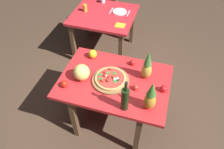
{
  "coord_description": "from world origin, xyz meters",
  "views": [
    {
      "loc": [
        0.43,
        -1.51,
        2.45
      ],
      "look_at": [
        -0.04,
        0.03,
        0.78
      ],
      "focal_mm": 34.09,
      "sensor_mm": 36.0,
      "label": 1
    }
  ],
  "objects": [
    {
      "name": "melon",
      "position": [
        -0.35,
        -0.07,
        0.82
      ],
      "size": [
        0.18,
        0.18,
        0.18
      ],
      "primitive_type": "sphere",
      "color": "#DAD067",
      "rests_on": "display_table"
    },
    {
      "name": "ground_plane",
      "position": [
        0.0,
        0.0,
        0.0
      ],
      "size": [
        10.0,
        10.0,
        0.0
      ],
      "primitive_type": "plane",
      "color": "#4C3828"
    },
    {
      "name": "pineapple_left",
      "position": [
        0.31,
        0.14,
        0.89
      ],
      "size": [
        0.11,
        0.11,
        0.36
      ],
      "color": "#AB9739",
      "rests_on": "display_table"
    },
    {
      "name": "tomato_near_board",
      "position": [
        0.53,
        0.0,
        0.77
      ],
      "size": [
        0.07,
        0.07,
        0.07
      ],
      "primitive_type": "sphere",
      "color": "red",
      "rests_on": "display_table"
    },
    {
      "name": "napkin_folded",
      "position": [
        -0.23,
        1.05,
        0.74
      ],
      "size": [
        0.14,
        0.12,
        0.01
      ],
      "primitive_type": "cube",
      "rotation": [
        0.0,
        0.0,
        0.01
      ],
      "color": "yellow",
      "rests_on": "background_table"
    },
    {
      "name": "tomato_by_bottle",
      "position": [
        0.13,
        0.3,
        0.77
      ],
      "size": [
        0.06,
        0.06,
        0.06
      ],
      "primitive_type": "sphere",
      "color": "red",
      "rests_on": "display_table"
    },
    {
      "name": "pizza",
      "position": [
        -0.04,
        -0.02,
        0.77
      ],
      "size": [
        0.34,
        0.34,
        0.06
      ],
      "color": "tan",
      "rests_on": "pizza_board"
    },
    {
      "name": "pizza_board",
      "position": [
        -0.04,
        -0.02,
        0.75
      ],
      "size": [
        0.4,
        0.4,
        0.02
      ],
      "primitive_type": "cylinder",
      "color": "olive",
      "rests_on": "display_table"
    },
    {
      "name": "tomato_at_corner",
      "position": [
        0.25,
        -0.06,
        0.76
      ],
      "size": [
        0.06,
        0.06,
        0.06
      ],
      "primitive_type": "sphere",
      "color": "red",
      "rests_on": "display_table"
    },
    {
      "name": "knife_utensil",
      "position": [
        -0.19,
        1.41,
        0.74
      ],
      "size": [
        0.02,
        0.18,
        0.01
      ],
      "primitive_type": "cube",
      "rotation": [
        0.0,
        0.0,
        -0.01
      ],
      "color": "silver",
      "rests_on": "background_table"
    },
    {
      "name": "dinner_plate",
      "position": [
        -0.33,
        1.41,
        0.74
      ],
      "size": [
        0.22,
        0.22,
        0.02
      ],
      "primitive_type": "cylinder",
      "color": "white",
      "rests_on": "background_table"
    },
    {
      "name": "wine_bottle",
      "position": [
        0.19,
        -0.32,
        0.87
      ],
      "size": [
        0.08,
        0.08,
        0.37
      ],
      "color": "black",
      "rests_on": "display_table"
    },
    {
      "name": "fork_utensil",
      "position": [
        -0.47,
        1.41,
        0.74
      ],
      "size": [
        0.02,
        0.18,
        0.01
      ],
      "primitive_type": "cube",
      "rotation": [
        0.0,
        0.0,
        -0.02
      ],
      "color": "silver",
      "rests_on": "background_table"
    },
    {
      "name": "drinking_glass_juice",
      "position": [
        -0.86,
        1.28,
        0.79
      ],
      "size": [
        0.06,
        0.06,
        0.11
      ],
      "primitive_type": "cylinder",
      "color": "gold",
      "rests_on": "background_table"
    },
    {
      "name": "pineapple_right",
      "position": [
        0.42,
        -0.25,
        0.89
      ],
      "size": [
        0.11,
        0.11,
        0.35
      ],
      "color": "#C38528",
      "rests_on": "display_table"
    },
    {
      "name": "dining_chair",
      "position": [
        -0.64,
        1.97,
        0.48
      ],
      "size": [
        0.52,
        0.52,
        0.85
      ],
      "rotation": [
        0.0,
        0.0,
        2.78
      ],
      "color": "olive",
      "rests_on": "ground_plane"
    },
    {
      "name": "display_table",
      "position": [
        0.0,
        0.0,
        0.64
      ],
      "size": [
        1.19,
        0.84,
        0.73
      ],
      "color": "brown",
      "rests_on": "ground_plane"
    },
    {
      "name": "tomato_beside_pepper",
      "position": [
        -0.48,
        -0.24,
        0.77
      ],
      "size": [
        0.08,
        0.08,
        0.08
      ],
      "primitive_type": "sphere",
      "color": "red",
      "rests_on": "display_table"
    },
    {
      "name": "bell_pepper",
      "position": [
        -0.36,
        0.29,
        0.78
      ],
      "size": [
        0.1,
        0.1,
        0.11
      ],
      "primitive_type": "ellipsoid",
      "color": "yellow",
      "rests_on": "display_table"
    },
    {
      "name": "drinking_glass_water",
      "position": [
        -0.68,
        1.63,
        0.78
      ],
      "size": [
        0.07,
        0.07,
        0.09
      ],
      "primitive_type": "cylinder",
      "color": "silver",
      "rests_on": "background_table"
    },
    {
      "name": "background_table",
      "position": [
        -0.56,
        1.3,
        0.63
      ],
      "size": [
        0.96,
        0.88,
        0.73
      ],
      "color": "brown",
      "rests_on": "ground_plane"
    }
  ]
}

